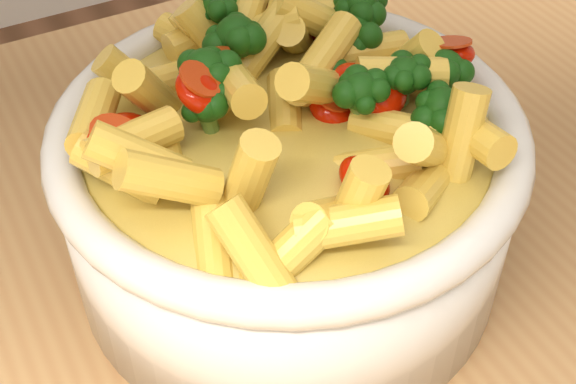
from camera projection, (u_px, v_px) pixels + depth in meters
name	position (u px, v px, depth m)	size (l,w,h in m)	color
table	(422.00, 358.00, 0.59)	(1.20, 0.80, 0.90)	#A97A48
serving_bowl	(288.00, 190.00, 0.49)	(0.28, 0.28, 0.12)	silver
pasta_salad	(288.00, 92.00, 0.44)	(0.22, 0.22, 0.05)	#F0C84C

